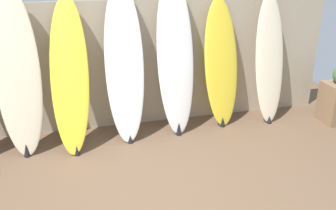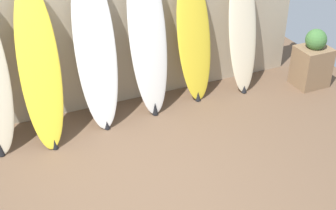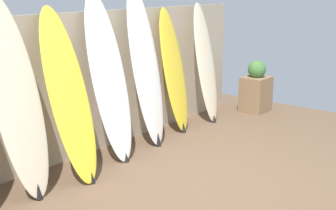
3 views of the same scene
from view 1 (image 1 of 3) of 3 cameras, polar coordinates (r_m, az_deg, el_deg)
The scene contains 8 objects.
ground at distance 3.94m, azimuth -1.63°, elevation -15.02°, with size 7.68×7.68×0.00m, color brown.
fence_back at distance 5.31m, azimuth -6.52°, elevation 6.05°, with size 6.08×0.11×1.80m.
surfboard_cream_1 at distance 4.90m, azimuth -21.97°, elevation 4.44°, with size 0.56×0.61×2.05m.
surfboard_yellow_2 at distance 4.82m, azimuth -14.76°, elevation 4.27°, with size 0.56×0.81×1.91m.
surfboard_white_3 at distance 4.93m, azimuth -6.66°, elevation 6.13°, with size 0.55×0.65×2.05m.
surfboard_white_4 at distance 5.07m, azimuth 1.13°, elevation 7.17°, with size 0.52×0.52×2.13m.
surfboard_yellow_5 at distance 5.39m, azimuth 8.10°, elevation 6.14°, with size 0.57×0.49×1.81m.
surfboard_cream_6 at distance 5.64m, azimuth 15.19°, elevation 6.57°, with size 0.45×0.44×1.86m.
Camera 1 is at (-0.66, -3.05, 2.41)m, focal length 40.00 mm.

